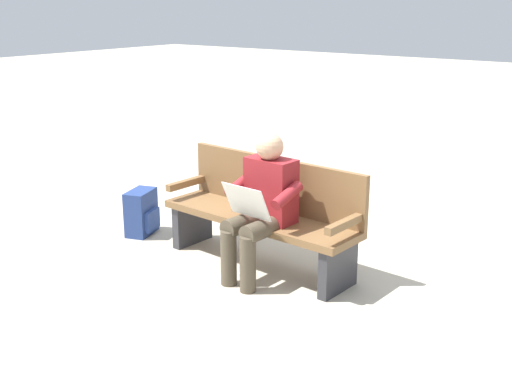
# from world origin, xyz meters

# --- Properties ---
(ground_plane) EXTENTS (40.00, 40.00, 0.00)m
(ground_plane) POSITION_xyz_m (0.00, 0.00, 0.00)
(ground_plane) COLOR #B7AD99
(bench_near) EXTENTS (1.83, 0.60, 0.90)m
(bench_near) POSITION_xyz_m (-0.00, -0.07, 0.46)
(bench_near) COLOR brown
(bench_near) RESTS_ON ground
(person_seated) EXTENTS (0.59, 0.59, 1.18)m
(person_seated) POSITION_xyz_m (-0.16, 0.17, 0.63)
(person_seated) COLOR maroon
(person_seated) RESTS_ON ground
(backpack) EXTENTS (0.31, 0.38, 0.43)m
(backpack) POSITION_xyz_m (1.35, 0.06, 0.21)
(backpack) COLOR navy
(backpack) RESTS_ON ground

